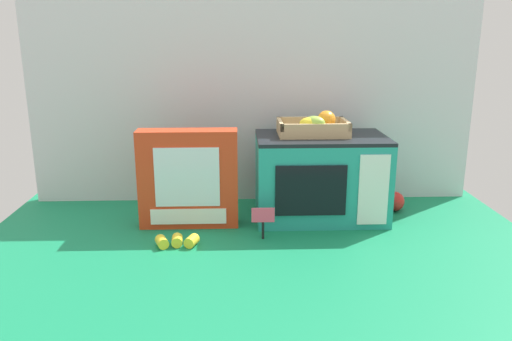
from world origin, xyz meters
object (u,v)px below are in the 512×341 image
(food_groups_crate, at_px, (314,127))
(loose_toy_apple, at_px, (394,201))
(toy_microwave, at_px, (320,177))
(cookie_set_box, at_px, (188,179))
(price_sign, at_px, (263,218))
(loose_toy_banana, at_px, (177,241))

(food_groups_crate, relative_size, loose_toy_apple, 3.29)
(toy_microwave, relative_size, cookie_set_box, 1.35)
(price_sign, bearing_deg, food_groups_crate, 47.91)
(toy_microwave, bearing_deg, cookie_set_box, -171.90)
(cookie_set_box, height_order, price_sign, cookie_set_box)
(food_groups_crate, bearing_deg, loose_toy_apple, 7.49)
(price_sign, bearing_deg, toy_microwave, 42.93)
(food_groups_crate, relative_size, loose_toy_banana, 1.73)
(loose_toy_banana, bearing_deg, price_sign, 9.97)
(price_sign, height_order, loose_toy_apple, price_sign)
(food_groups_crate, bearing_deg, price_sign, -132.09)
(toy_microwave, bearing_deg, loose_toy_apple, 9.98)
(cookie_set_box, relative_size, price_sign, 3.16)
(food_groups_crate, xyz_separation_m, cookie_set_box, (-0.41, -0.07, -0.15))
(toy_microwave, distance_m, loose_toy_banana, 0.53)
(price_sign, bearing_deg, loose_toy_banana, -170.03)
(food_groups_crate, xyz_separation_m, price_sign, (-0.18, -0.20, -0.24))
(cookie_set_box, xyz_separation_m, loose_toy_banana, (-0.02, -0.17, -0.14))
(food_groups_crate, height_order, price_sign, food_groups_crate)
(cookie_set_box, distance_m, loose_toy_apple, 0.73)
(loose_toy_banana, distance_m, loose_toy_apple, 0.79)
(toy_microwave, relative_size, loose_toy_banana, 3.22)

